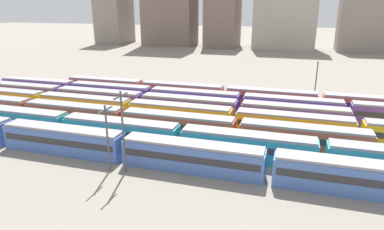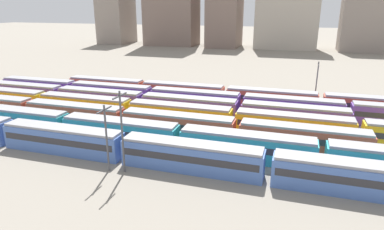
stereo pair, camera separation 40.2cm
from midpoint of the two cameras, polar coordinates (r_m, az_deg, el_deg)
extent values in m
plane|color=gray|center=(71.34, -21.59, 0.48)|extent=(600.00, 600.00, 0.00)
cube|color=#4C70BC|center=(51.17, -20.57, -4.04)|extent=(18.00, 3.00, 3.40)
cube|color=#2D2D33|center=(51.02, -20.62, -3.61)|extent=(17.20, 3.06, 0.90)
cube|color=#939399|center=(50.53, -20.80, -2.06)|extent=(17.60, 2.70, 0.35)
cube|color=#4C70BC|center=(42.76, 0.15, -7.17)|extent=(18.00, 3.00, 3.40)
cube|color=#2D2D33|center=(42.58, 0.15, -6.67)|extent=(17.20, 3.06, 0.90)
cube|color=#939399|center=(42.00, 0.15, -4.85)|extent=(17.60, 2.70, 0.35)
cube|color=#4C70BC|center=(41.87, 26.10, -9.72)|extent=(18.00, 3.00, 3.40)
cube|color=#2D2D33|center=(41.69, 26.17, -9.22)|extent=(17.20, 3.06, 0.90)
cube|color=#939399|center=(41.09, 26.45, -7.39)|extent=(17.60, 2.70, 0.35)
cube|color=teal|center=(63.00, -26.98, -0.83)|extent=(18.00, 3.00, 3.40)
cube|color=#2D2D33|center=(62.89, -27.04, -0.47)|extent=(17.20, 3.06, 0.90)
cube|color=#939399|center=(62.49, -27.22, 0.80)|extent=(17.60, 2.70, 0.35)
cube|color=teal|center=(51.92, -11.73, -2.91)|extent=(18.00, 3.00, 3.40)
cube|color=#2D2D33|center=(51.78, -11.76, -2.49)|extent=(17.20, 3.06, 0.90)
cube|color=#939399|center=(51.30, -11.86, -0.96)|extent=(17.60, 2.70, 0.35)
cube|color=teal|center=(46.23, 9.37, -5.43)|extent=(18.00, 3.00, 3.40)
cube|color=#2D2D33|center=(46.07, 9.40, -4.96)|extent=(17.20, 3.06, 0.90)
cube|color=#939399|center=(45.53, 9.49, -3.26)|extent=(17.60, 2.70, 0.35)
cube|color=#BC4C38|center=(62.13, -18.86, -0.05)|extent=(18.00, 3.00, 3.40)
cube|color=#2D2D33|center=(62.01, -18.90, 0.31)|extent=(17.20, 3.06, 0.90)
cube|color=#939399|center=(61.61, -19.03, 1.61)|extent=(17.60, 2.70, 0.35)
cube|color=#BC4C38|center=(53.50, -2.19, -1.91)|extent=(18.00, 3.00, 3.40)
cube|color=#2D2D33|center=(53.36, -2.20, -1.50)|extent=(17.20, 3.06, 0.90)
cube|color=#939399|center=(52.90, -2.22, 0.00)|extent=(17.60, 2.70, 0.35)
cube|color=#BC4C38|center=(50.78, 18.41, -3.97)|extent=(18.00, 3.00, 3.40)
cube|color=#2D2D33|center=(50.64, 18.45, -3.54)|extent=(17.20, 3.06, 0.90)
cube|color=#939399|center=(50.14, 18.61, -1.98)|extent=(17.60, 2.70, 0.35)
cube|color=yellow|center=(79.12, -28.74, 2.42)|extent=(18.00, 3.00, 3.40)
cube|color=#2D2D33|center=(79.03, -28.79, 2.71)|extent=(17.20, 3.06, 0.90)
cube|color=#939399|center=(78.72, -28.95, 3.74)|extent=(17.60, 2.70, 0.35)
cube|color=yellow|center=(67.01, -17.35, 1.38)|extent=(18.00, 3.00, 3.40)
cube|color=#2D2D33|center=(66.91, -17.38, 1.71)|extent=(17.20, 3.06, 0.90)
cube|color=#939399|center=(66.53, -17.50, 2.93)|extent=(17.60, 2.70, 0.35)
cube|color=yellow|center=(58.62, -1.89, -0.12)|extent=(18.00, 3.00, 3.40)
cube|color=#2D2D33|center=(58.49, -1.90, 0.26)|extent=(17.20, 3.06, 0.90)
cube|color=#939399|center=(58.06, -1.91, 1.64)|extent=(17.60, 2.70, 0.35)
cube|color=yellow|center=(55.63, 16.83, -1.91)|extent=(18.00, 3.00, 3.40)
cube|color=#2D2D33|center=(55.50, 16.87, -1.51)|extent=(17.20, 3.06, 0.90)
cube|color=#939399|center=(55.05, 17.01, -0.07)|extent=(17.60, 2.70, 0.35)
cube|color=#6B429E|center=(82.65, -26.21, 3.38)|extent=(18.00, 3.00, 3.40)
cube|color=#2D2D33|center=(82.56, -26.25, 3.65)|extent=(17.20, 3.06, 0.90)
cube|color=#939399|center=(82.26, -26.39, 4.64)|extent=(17.60, 2.70, 0.35)
cube|color=#6B429E|center=(71.15, -15.00, 2.53)|extent=(18.00, 3.00, 3.40)
cube|color=#2D2D33|center=(71.05, -15.03, 2.84)|extent=(17.20, 3.06, 0.90)
cube|color=#939399|center=(70.70, -15.12, 3.99)|extent=(17.60, 2.70, 0.35)
cube|color=#6B429E|center=(63.32, -0.33, 1.27)|extent=(18.00, 3.00, 3.40)
cube|color=#2D2D33|center=(63.20, -0.33, 1.62)|extent=(17.20, 3.06, 0.90)
cube|color=#939399|center=(62.81, -0.33, 2.91)|extent=(17.60, 2.70, 0.35)
cube|color=#6B429E|center=(60.57, 16.97, -0.31)|extent=(18.00, 3.00, 3.40)
cube|color=#2D2D33|center=(60.45, 17.00, 0.06)|extent=(17.20, 3.06, 0.90)
cube|color=#939399|center=(60.04, 17.13, 1.39)|extent=(17.60, 2.70, 0.35)
cube|color=#6B429E|center=(86.65, -24.11, 4.26)|extent=(18.00, 3.00, 3.40)
cube|color=#2D2D33|center=(86.57, -24.14, 4.52)|extent=(17.20, 3.06, 0.90)
cube|color=#939399|center=(86.28, -24.27, 5.46)|extent=(17.60, 2.70, 0.35)
cube|color=#6B429E|center=(75.65, -13.21, 3.56)|extent=(18.00, 3.00, 3.40)
cube|color=#2D2D33|center=(75.56, -13.23, 3.86)|extent=(17.20, 3.06, 0.90)
cube|color=#939399|center=(75.23, -13.31, 4.94)|extent=(17.60, 2.70, 0.35)
cube|color=#6B429E|center=(68.21, 0.66, 2.49)|extent=(18.00, 3.00, 3.40)
cube|color=#2D2D33|center=(68.11, 0.66, 2.82)|extent=(17.20, 3.06, 0.90)
cube|color=#939399|center=(67.74, 0.66, 4.02)|extent=(17.60, 2.70, 0.35)
cube|color=#6B429E|center=(65.55, 16.69, 1.08)|extent=(18.00, 3.00, 3.40)
cube|color=#2D2D33|center=(65.44, 16.72, 1.42)|extent=(17.20, 3.06, 0.90)
cube|color=#939399|center=(65.06, 16.83, 2.66)|extent=(17.60, 2.70, 0.35)
cube|color=#BC4C38|center=(82.16, -14.01, 4.62)|extent=(18.00, 3.00, 3.40)
cube|color=#2D2D33|center=(82.07, -14.04, 4.90)|extent=(17.20, 3.06, 0.90)
cube|color=#939399|center=(81.77, -14.11, 5.90)|extent=(17.60, 2.70, 0.35)
cube|color=#BC4C38|center=(74.28, -1.39, 3.77)|extent=(18.00, 3.00, 3.40)
cube|color=#2D2D33|center=(74.18, -1.39, 4.08)|extent=(17.20, 3.06, 0.90)
cube|color=#939399|center=(73.84, -1.40, 5.18)|extent=(17.60, 2.70, 0.35)
cube|color=#BC4C38|center=(70.70, 13.30, 2.56)|extent=(18.00, 3.00, 3.40)
cube|color=#2D2D33|center=(70.59, 13.32, 2.88)|extent=(17.20, 3.06, 0.90)
cube|color=#939399|center=(70.24, 13.41, 4.03)|extent=(17.60, 2.70, 0.35)
cube|color=#BC4C38|center=(72.06, 28.42, 1.13)|extent=(18.00, 3.00, 3.40)
cube|color=#2D2D33|center=(71.96, 28.47, 1.44)|extent=(17.20, 3.06, 0.90)
cube|color=#939399|center=(71.61, 28.64, 2.57)|extent=(17.60, 2.70, 0.35)
cylinder|color=#4C4C51|center=(42.88, -13.89, -3.87)|extent=(0.24, 0.24, 8.59)
cube|color=#47474C|center=(41.69, -14.26, 0.85)|extent=(0.16, 3.20, 0.16)
cylinder|color=#4C4C51|center=(72.94, 20.30, 4.79)|extent=(0.24, 0.24, 9.34)
cube|color=#47474C|center=(72.20, 20.65, 7.94)|extent=(0.16, 3.20, 0.16)
cylinder|color=#4C4C51|center=(41.73, -11.38, -2.96)|extent=(0.24, 0.24, 10.42)
cube|color=#47474C|center=(40.35, -11.78, 3.18)|extent=(0.16, 3.20, 0.16)
cube|color=gray|center=(196.70, -12.61, 16.63)|extent=(14.60, 19.52, 33.75)
cube|color=#7A665B|center=(175.17, 5.59, 16.23)|extent=(15.15, 20.92, 29.94)
cube|color=#B2A899|center=(171.42, 15.87, 17.07)|extent=(28.66, 13.38, 38.52)
cube|color=gray|center=(174.38, 28.70, 13.37)|extent=(29.87, 15.18, 24.93)
camera|label=1|loc=(0.20, -89.80, 0.06)|focal=31.74mm
camera|label=2|loc=(0.20, 90.20, -0.06)|focal=31.74mm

